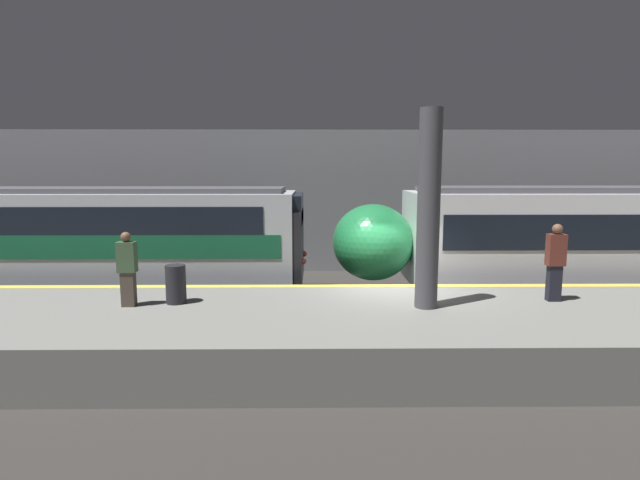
{
  "coord_description": "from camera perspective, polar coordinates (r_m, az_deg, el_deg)",
  "views": [
    {
      "loc": [
        -2.01,
        -12.39,
        3.97
      ],
      "look_at": [
        -1.86,
        0.95,
        2.05
      ],
      "focal_mm": 28.0,
      "sensor_mm": 36.0,
      "label": 1
    }
  ],
  "objects": [
    {
      "name": "trash_bin",
      "position": [
        11.42,
        -16.16,
        -4.86
      ],
      "size": [
        0.44,
        0.44,
        0.85
      ],
      "color": "#232328",
      "rests_on": "platform"
    },
    {
      "name": "train_boxy",
      "position": [
        17.03,
        -29.39,
        -0.36
      ],
      "size": [
        15.77,
        2.83,
        3.41
      ],
      "color": "black",
      "rests_on": "ground"
    },
    {
      "name": "support_pillar_near",
      "position": [
        10.63,
        12.3,
        3.36
      ],
      "size": [
        0.48,
        0.48,
        4.16
      ],
      "color": "#47474C",
      "rests_on": "platform"
    },
    {
      "name": "person_waiting",
      "position": [
        12.22,
        25.3,
        -2.12
      ],
      "size": [
        0.38,
        0.24,
        1.73
      ],
      "color": "black",
      "rests_on": "platform"
    },
    {
      "name": "person_walking",
      "position": [
        11.4,
        -21.16,
        -2.95
      ],
      "size": [
        0.38,
        0.24,
        1.61
      ],
      "color": "#473D33",
      "rests_on": "platform"
    },
    {
      "name": "platform",
      "position": [
        10.88,
        10.2,
        -10.45
      ],
      "size": [
        40.0,
        4.54,
        1.04
      ],
      "color": "slate",
      "rests_on": "ground"
    },
    {
      "name": "ground_plane",
      "position": [
        13.16,
        8.28,
        -9.45
      ],
      "size": [
        120.0,
        120.0,
        0.0
      ],
      "primitive_type": "plane",
      "color": "#33302D"
    },
    {
      "name": "station_rear_barrier",
      "position": [
        19.31,
        5.35,
        4.4
      ],
      "size": [
        50.0,
        0.15,
        5.41
      ],
      "color": "gray",
      "rests_on": "ground"
    }
  ]
}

